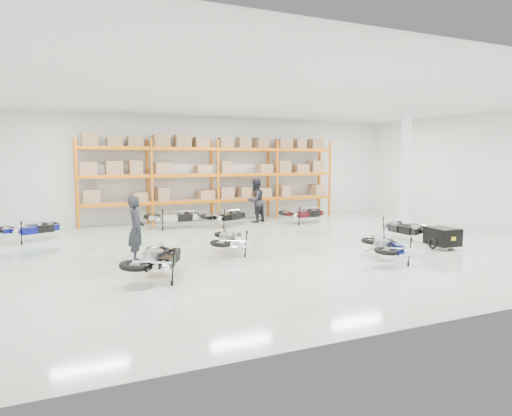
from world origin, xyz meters
name	(u,v)px	position (x,y,z in m)	size (l,w,h in m)	color
room	(284,173)	(0.00, 0.00, 2.25)	(18.00, 18.00, 18.00)	silver
pallet_rack	(215,169)	(0.00, 6.45, 2.26)	(11.28, 0.98, 3.62)	#D9650B
structural_column	(405,171)	(5.20, 0.50, 2.25)	(0.25, 0.25, 4.50)	white
moto_blue_centre	(386,243)	(1.40, -3.08, 0.51)	(0.74, 1.67, 1.02)	#070E47
moto_silver_left	(230,236)	(-1.95, -0.46, 0.52)	(0.75, 1.69, 1.03)	silver
moto_black_far_left	(157,254)	(-4.39, -2.33, 0.57)	(0.83, 1.86, 1.14)	black
moto_touring_right	(405,224)	(4.12, -0.76, 0.53)	(0.77, 1.74, 1.06)	black
trailer	(442,237)	(4.12, -2.35, 0.37)	(0.79, 1.51, 0.63)	black
moto_back_a	(31,225)	(-7.14, 4.13, 0.53)	(0.76, 1.72, 1.05)	navy
moto_back_b	(173,214)	(-2.21, 4.98, 0.58)	(0.84, 1.88, 1.15)	#A2A5AB
moto_back_c	(225,213)	(-0.21, 4.62, 0.54)	(0.79, 1.77, 1.08)	black
moto_back_d	(303,210)	(3.11, 4.19, 0.54)	(0.79, 1.78, 1.09)	#3F0C0F
person_left	(136,229)	(-4.53, -0.50, 0.86)	(0.63, 0.41, 1.73)	black
person_back	(256,201)	(1.40, 5.25, 0.93)	(0.90, 0.70, 1.85)	black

